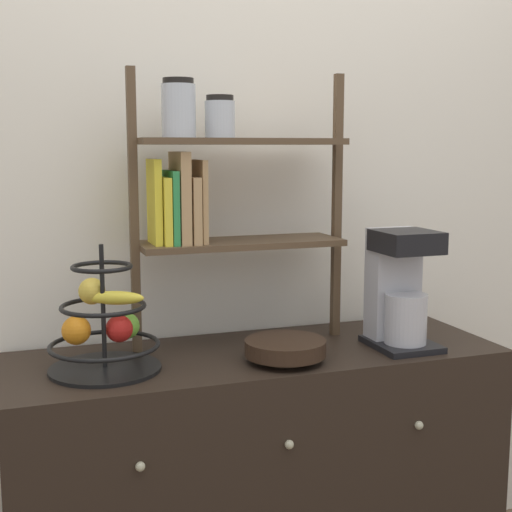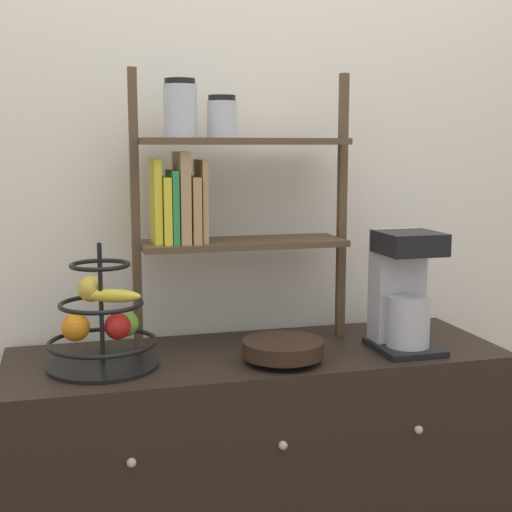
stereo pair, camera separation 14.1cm
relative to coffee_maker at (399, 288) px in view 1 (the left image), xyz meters
The scene contains 6 objects.
wall_back 0.63m from the coffee_maker, 139.18° to the left, with size 7.00×0.05×2.60m, color silver.
sideboard 0.71m from the coffee_maker, 169.89° to the left, with size 1.40×0.49×0.81m.
coffee_maker is the anchor object (origin of this frame).
fruit_stand 0.85m from the coffee_maker, behind, with size 0.29×0.29×0.33m.
wooden_bowl 0.40m from the coffee_maker, behind, with size 0.22×0.22×0.06m.
shelf_hutch 0.63m from the coffee_maker, 161.37° to the left, with size 0.64×0.20×0.79m.
Camera 1 is at (-0.66, -1.62, 1.39)m, focal length 50.00 mm.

